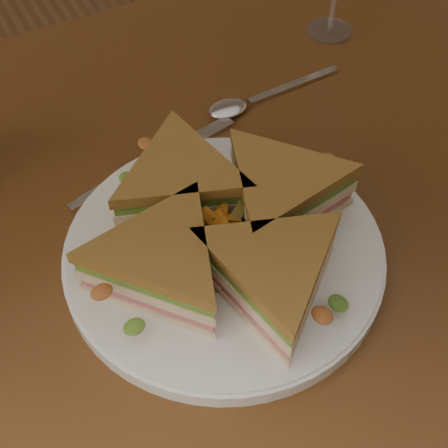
{
  "coord_description": "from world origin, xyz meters",
  "views": [
    {
      "loc": [
        -0.23,
        -0.38,
        1.23
      ],
      "look_at": [
        -0.05,
        -0.06,
        0.8
      ],
      "focal_mm": 50.0,
      "sensor_mm": 36.0,
      "label": 1
    }
  ],
  "objects_px": {
    "table": "(239,253)",
    "spoon": "(244,103)",
    "plate": "(224,252)",
    "sandwich_wedges": "(224,228)",
    "knife": "(150,165)"
  },
  "relations": [
    {
      "from": "table",
      "to": "spoon",
      "type": "distance_m",
      "value": 0.18
    },
    {
      "from": "table",
      "to": "spoon",
      "type": "relative_size",
      "value": 6.52
    },
    {
      "from": "spoon",
      "to": "table",
      "type": "bearing_deg",
      "value": -123.41
    },
    {
      "from": "plate",
      "to": "knife",
      "type": "distance_m",
      "value": 0.15
    },
    {
      "from": "plate",
      "to": "sandwich_wedges",
      "type": "xyz_separation_m",
      "value": [
        0.0,
        0.0,
        0.04
      ]
    },
    {
      "from": "sandwich_wedges",
      "to": "knife",
      "type": "height_order",
      "value": "sandwich_wedges"
    },
    {
      "from": "sandwich_wedges",
      "to": "knife",
      "type": "relative_size",
      "value": 1.44
    },
    {
      "from": "table",
      "to": "plate",
      "type": "height_order",
      "value": "plate"
    },
    {
      "from": "plate",
      "to": "knife",
      "type": "bearing_deg",
      "value": 94.73
    },
    {
      "from": "sandwich_wedges",
      "to": "plate",
      "type": "bearing_deg",
      "value": -90.0
    },
    {
      "from": "knife",
      "to": "sandwich_wedges",
      "type": "bearing_deg",
      "value": -97.04
    },
    {
      "from": "plate",
      "to": "sandwich_wedges",
      "type": "distance_m",
      "value": 0.04
    },
    {
      "from": "sandwich_wedges",
      "to": "knife",
      "type": "bearing_deg",
      "value": 94.73
    },
    {
      "from": "table",
      "to": "knife",
      "type": "xyz_separation_m",
      "value": [
        -0.07,
        0.08,
        0.1
      ]
    },
    {
      "from": "spoon",
      "to": "knife",
      "type": "distance_m",
      "value": 0.15
    }
  ]
}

